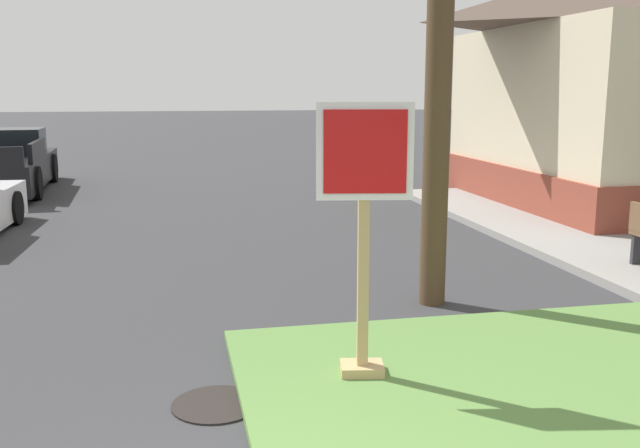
# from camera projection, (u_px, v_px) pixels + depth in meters

# --- Properties ---
(grass_corner_patch) EXTENTS (4.69, 4.81, 0.08)m
(grass_corner_patch) POSITION_uv_depth(u_px,v_px,m) (568.00, 421.00, 5.23)
(grass_corner_patch) COLOR #567F3D
(grass_corner_patch) RESTS_ON ground
(stop_sign) EXTENTS (0.77, 0.34, 2.27)m
(stop_sign) POSITION_uv_depth(u_px,v_px,m) (364.00, 243.00, 5.78)
(stop_sign) COLOR tan
(stop_sign) RESTS_ON grass_corner_patch
(manhole_cover) EXTENTS (0.70, 0.70, 0.02)m
(manhole_cover) POSITION_uv_depth(u_px,v_px,m) (216.00, 404.00, 5.57)
(manhole_cover) COLOR black
(manhole_cover) RESTS_ON ground
(pickup_truck_black) EXTENTS (2.19, 5.42, 1.48)m
(pickup_truck_black) POSITION_uv_depth(u_px,v_px,m) (5.00, 166.00, 17.17)
(pickup_truck_black) COLOR black
(pickup_truck_black) RESTS_ON ground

